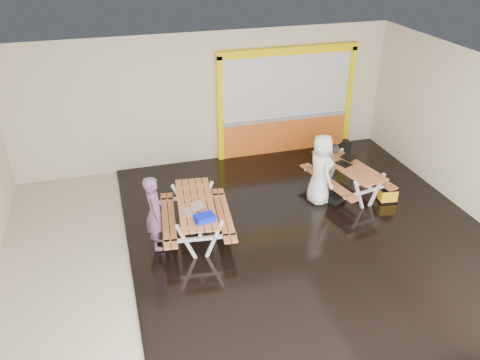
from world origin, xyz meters
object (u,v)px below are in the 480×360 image
object	(u,v)px
person_left	(155,213)
laptop_left	(193,209)
picnic_table_right	(348,171)
dark_case	(336,198)
toolbox	(331,149)
laptop_right	(345,161)
backpack	(345,148)
fluke_bag	(388,195)
blue_pouch	(205,218)
picnic_table_left	(196,211)
person_right	(321,170)

from	to	relation	value
person_left	laptop_left	xyz separation A→B (m)	(0.74, -0.11, 0.01)
picnic_table_right	person_left	bearing A→B (deg)	-168.60
dark_case	toolbox	bearing A→B (deg)	74.44
laptop_left	laptop_right	size ratio (longest dim) A/B	0.75
toolbox	laptop_left	bearing A→B (deg)	-154.88
backpack	laptop_right	bearing A→B (deg)	-117.67
toolbox	fluke_bag	world-z (taller)	toolbox
blue_pouch	backpack	xyz separation A→B (m)	(4.21, 2.39, -0.15)
person_left	laptop_left	size ratio (longest dim) A/B	4.27
toolbox	picnic_table_left	bearing A→B (deg)	-158.39
picnic_table_right	toolbox	xyz separation A→B (m)	(-0.12, 0.74, 0.27)
laptop_right	picnic_table_right	bearing A→B (deg)	-49.72
laptop_right	backpack	xyz separation A→B (m)	(0.47, 0.90, -0.12)
person_right	fluke_bag	world-z (taller)	person_right
picnic_table_right	blue_pouch	world-z (taller)	blue_pouch
picnic_table_right	fluke_bag	xyz separation A→B (m)	(0.74, -0.67, -0.39)
dark_case	backpack	bearing A→B (deg)	57.26
laptop_left	dark_case	distance (m)	3.69
person_right	toolbox	size ratio (longest dim) A/B	4.48
backpack	blue_pouch	bearing A→B (deg)	-150.44
person_right	laptop_left	distance (m)	3.30
laptop_left	laptop_right	world-z (taller)	laptop_left
laptop_left	backpack	xyz separation A→B (m)	(4.36, 2.03, -0.14)
toolbox	person_right	bearing A→B (deg)	-127.16
person_left	fluke_bag	world-z (taller)	person_left
picnic_table_left	blue_pouch	world-z (taller)	blue_pouch
picnic_table_right	person_right	xyz separation A→B (m)	(-0.78, -0.14, 0.23)
laptop_left	fluke_bag	distance (m)	4.75
person_left	fluke_bag	xyz separation A→B (m)	(5.43, 0.27, -0.65)
dark_case	fluke_bag	size ratio (longest dim) A/B	0.87
person_left	dark_case	world-z (taller)	person_left
picnic_table_right	person_left	distance (m)	4.79
person_left	laptop_right	size ratio (longest dim) A/B	3.20
dark_case	blue_pouch	bearing A→B (deg)	-161.92
toolbox	dark_case	xyz separation A→B (m)	(-0.29, -1.05, -0.76)
laptop_right	person_left	bearing A→B (deg)	-167.67
toolbox	fluke_bag	bearing A→B (deg)	-58.57
dark_case	person_left	bearing A→B (deg)	-171.64
picnic_table_right	backpack	size ratio (longest dim) A/B	4.89
picnic_table_right	fluke_bag	size ratio (longest dim) A/B	5.02
toolbox	backpack	world-z (taller)	toolbox
toolbox	backpack	bearing A→B (deg)	23.34
laptop_left	fluke_bag	world-z (taller)	laptop_left
picnic_table_left	backpack	distance (m)	4.57
picnic_table_left	person_left	world-z (taller)	person_left
person_right	backpack	bearing A→B (deg)	-48.36
person_right	toolbox	world-z (taller)	person_right
laptop_right	dark_case	distance (m)	0.90
picnic_table_left	laptop_right	xyz separation A→B (m)	(3.77, 0.80, 0.22)
person_right	laptop_left	xyz separation A→B (m)	(-3.17, -0.92, 0.04)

